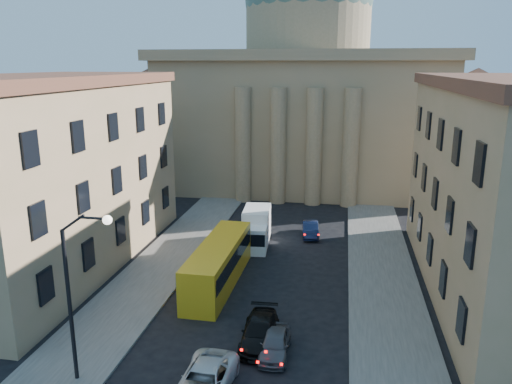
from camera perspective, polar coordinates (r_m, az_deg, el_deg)
sidewalk_left at (r=36.44m, az=-13.34°, el=-10.95°), size 5.00×60.00×0.15m
sidewalk_right at (r=33.93m, az=14.87°, el=-13.05°), size 5.00×60.00×0.15m
church at (r=67.82m, az=5.73°, el=11.35°), size 68.02×28.76×36.60m
building_left at (r=41.44m, az=-22.63°, el=2.14°), size 11.60×26.60×14.70m
street_lamp at (r=25.57m, az=-19.70°, el=-9.91°), size 2.62×0.44×8.83m
car_left_mid at (r=25.59m, az=-5.95°, el=-20.82°), size 2.60×5.28×1.44m
car_right_mid at (r=29.43m, az=0.43°, el=-15.67°), size 2.14×4.88×1.40m
car_right_far at (r=28.46m, az=2.18°, el=-16.91°), size 1.61×3.88×1.31m
car_right_distant at (r=46.38m, az=6.23°, el=-4.25°), size 1.85×4.15×1.32m
city_bus at (r=36.22m, az=-4.31°, el=-8.04°), size 2.69×10.87×3.05m
box_truck at (r=43.71m, az=-0.01°, el=-4.23°), size 2.62×5.78×3.09m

